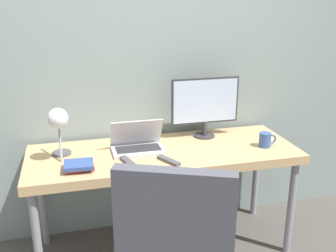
% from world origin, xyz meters
% --- Properties ---
extents(wall_back, '(8.00, 0.05, 2.60)m').
position_xyz_m(wall_back, '(0.00, 0.72, 1.30)').
color(wall_back, gray).
rests_on(wall_back, ground_plane).
extents(desk, '(1.79, 0.65, 0.76)m').
position_xyz_m(desk, '(0.00, 0.33, 0.69)').
color(desk, tan).
rests_on(desk, ground_plane).
extents(laptop, '(0.35, 0.22, 0.21)m').
position_xyz_m(laptop, '(-0.17, 0.37, 0.80)').
color(laptop, silver).
rests_on(laptop, desk).
extents(monitor, '(0.50, 0.15, 0.44)m').
position_xyz_m(monitor, '(0.35, 0.52, 1.01)').
color(monitor, '#333338').
rests_on(monitor, desk).
extents(desk_lamp, '(0.13, 0.25, 0.35)m').
position_xyz_m(desk_lamp, '(-0.66, 0.32, 1.01)').
color(desk_lamp, '#4C4C51').
rests_on(desk_lamp, desk).
extents(book_stack, '(0.18, 0.17, 0.05)m').
position_xyz_m(book_stack, '(-0.56, 0.16, 0.78)').
color(book_stack, '#B2382D').
rests_on(book_stack, desk).
extents(tv_remote, '(0.12, 0.18, 0.02)m').
position_xyz_m(tv_remote, '(-0.02, 0.13, 0.77)').
color(tv_remote, '#4C4C51').
rests_on(tv_remote, desk).
extents(media_remote, '(0.08, 0.15, 0.02)m').
position_xyz_m(media_remote, '(-0.27, 0.18, 0.77)').
color(media_remote, '#4C4C51').
rests_on(media_remote, desk).
extents(mug, '(0.12, 0.08, 0.10)m').
position_xyz_m(mug, '(0.69, 0.22, 0.81)').
color(mug, '#385693').
rests_on(mug, desk).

